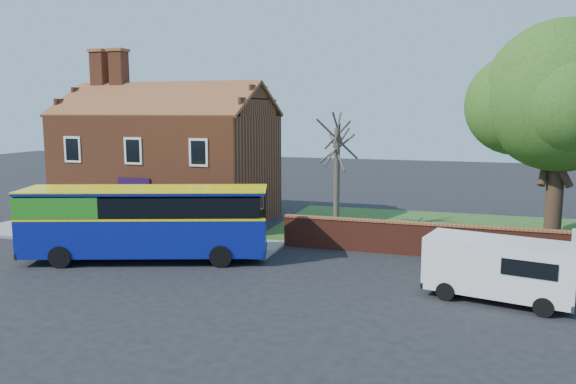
% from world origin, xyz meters
% --- Properties ---
extents(ground, '(120.00, 120.00, 0.00)m').
position_xyz_m(ground, '(0.00, 0.00, 0.00)').
color(ground, black).
rests_on(ground, ground).
extents(pavement, '(18.00, 3.50, 0.12)m').
position_xyz_m(pavement, '(-7.00, 5.75, 0.06)').
color(pavement, gray).
rests_on(pavement, ground).
extents(kerb, '(18.00, 0.15, 0.14)m').
position_xyz_m(kerb, '(-7.00, 4.00, 0.07)').
color(kerb, slate).
rests_on(kerb, ground).
extents(grass_strip, '(26.00, 12.00, 0.04)m').
position_xyz_m(grass_strip, '(13.00, 13.00, 0.02)').
color(grass_strip, '#426B28').
rests_on(grass_strip, ground).
extents(shop_building, '(12.30, 8.13, 10.50)m').
position_xyz_m(shop_building, '(-7.02, 11.50, 3.41)').
color(shop_building, brown).
rests_on(shop_building, ground).
extents(boundary_wall, '(22.00, 0.38, 1.60)m').
position_xyz_m(boundary_wall, '(13.00, 7.00, 0.81)').
color(boundary_wall, maroon).
rests_on(boundary_wall, ground).
extents(bus, '(11.26, 6.09, 3.33)m').
position_xyz_m(bus, '(-3.53, 2.34, 1.89)').
color(bus, navy).
rests_on(bus, ground).
extents(van_near, '(5.40, 3.12, 2.23)m').
position_xyz_m(van_near, '(11.90, 1.36, 1.25)').
color(van_near, white).
rests_on(van_near, ground).
extents(large_tree, '(9.09, 7.19, 11.09)m').
position_xyz_m(large_tree, '(14.86, 10.25, 7.26)').
color(large_tree, black).
rests_on(large_tree, ground).
extents(bare_tree, '(2.40, 2.86, 6.41)m').
position_xyz_m(bare_tree, '(3.73, 11.10, 3.29)').
color(bare_tree, '#4C4238').
rests_on(bare_tree, ground).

